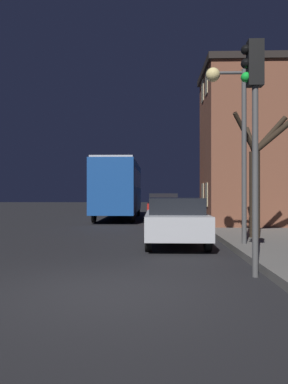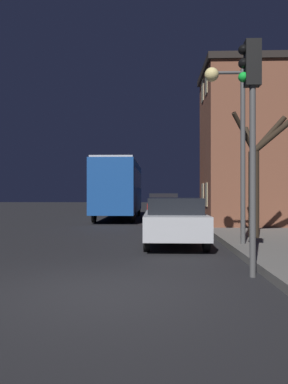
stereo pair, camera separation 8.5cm
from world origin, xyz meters
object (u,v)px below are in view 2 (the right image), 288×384
at_px(streetlamp, 230,120).
at_px(traffic_light, 251,108).
at_px(car_near_lane, 174,220).
at_px(car_mid_lane, 163,207).
at_px(bus, 119,185).
at_px(bare_tree, 257,175).

xyz_separation_m(streetlamp, traffic_light, (-0.26, -3.51, -0.44)).
bearing_deg(car_near_lane, car_mid_lane, 91.03).
xyz_separation_m(traffic_light, car_mid_lane, (-1.48, 14.40, -2.47)).
xyz_separation_m(streetlamp, car_mid_lane, (-1.74, 10.90, -2.91)).
relative_size(bus, car_near_lane, 2.18).
bearing_deg(bare_tree, bus, 116.57).
xyz_separation_m(car_near_lane, car_mid_lane, (-0.18, 9.89, 0.05)).
distance_m(bus, car_near_lane, 12.38).
height_order(streetlamp, car_mid_lane, streetlamp).
bearing_deg(bus, bare_tree, -63.43).
bearing_deg(streetlamp, car_near_lane, 147.24).
distance_m(streetlamp, bus, 13.81).
bearing_deg(traffic_light, bus, 104.47).
distance_m(traffic_light, bare_tree, 5.38).
height_order(streetlamp, bare_tree, streetlamp).
relative_size(streetlamp, bus, 0.54).
height_order(traffic_light, car_mid_lane, traffic_light).
bearing_deg(streetlamp, car_mid_lane, 99.09).
relative_size(bare_tree, car_near_lane, 0.92).
xyz_separation_m(streetlamp, bus, (-4.51, 12.95, -1.61)).
distance_m(bare_tree, car_near_lane, 3.15).
distance_m(streetlamp, car_near_lane, 3.50).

